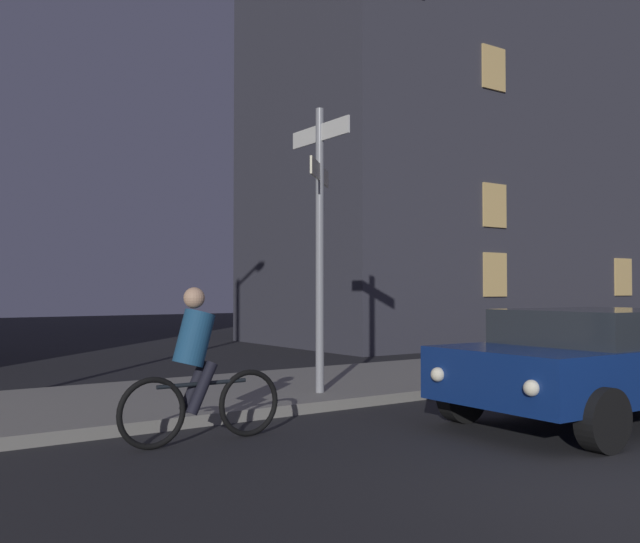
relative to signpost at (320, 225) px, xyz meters
The scene contains 5 objects.
sidewalk_kerb 2.67m from the signpost, 110.92° to the left, with size 40.00×3.43×0.14m, color gray.
signpost is the anchor object (origin of this frame).
car_near_left 4.05m from the signpost, 59.98° to the right, with size 3.98×2.18×1.35m.
cyclist 3.40m from the signpost, 150.44° to the right, with size 1.82×0.32×1.61m.
building_right_block 13.95m from the signpost, 37.11° to the left, with size 12.22×6.57×12.48m.
Camera 1 is at (-5.24, -2.87, 1.58)m, focal length 39.28 mm.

